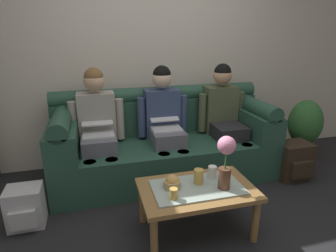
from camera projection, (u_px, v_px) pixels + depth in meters
name	position (u px, v px, depth m)	size (l,w,h in m)	color
ground_plane	(201.00, 240.00, 2.24)	(14.00, 14.00, 0.00)	black
back_wall_patterned	(153.00, 41.00, 3.34)	(6.00, 0.12, 2.90)	beige
couch	(164.00, 143.00, 3.19)	(2.37, 0.88, 0.96)	#234738
person_left	(97.00, 124.00, 2.92)	(0.56, 0.67, 1.22)	#595B66
person_middle	(164.00, 119.00, 3.10)	(0.56, 0.67, 1.22)	#595B66
person_right	(224.00, 114.00, 3.27)	(0.56, 0.67, 1.22)	#232326
coffee_table	(197.00, 193.00, 2.24)	(0.90, 0.56, 0.41)	olive
flower_vase	(226.00, 157.00, 2.12)	(0.14, 0.14, 0.42)	brown
snack_bowl	(172.00, 183.00, 2.20)	(0.14, 0.14, 0.11)	tan
cup_near_left	(174.00, 194.00, 2.05)	(0.06, 0.06, 0.08)	gold
cup_near_right	(199.00, 176.00, 2.25)	(0.08, 0.08, 0.12)	gold
cup_far_center	(212.00, 172.00, 2.35)	(0.07, 0.07, 0.10)	white
backpack_left	(26.00, 207.00, 2.37)	(0.29, 0.28, 0.35)	#B7B7BC
backpack_right	(293.00, 161.00, 3.15)	(0.36, 0.32, 0.41)	#2D2319
potted_plant	(304.00, 128.00, 3.51)	(0.40, 0.40, 0.78)	brown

